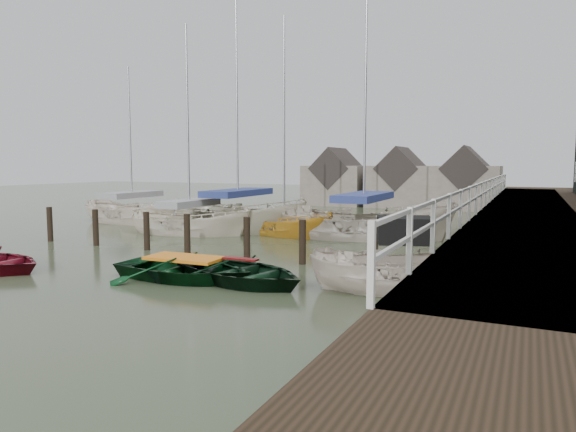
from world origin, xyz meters
The scene contains 12 objects.
ground centered at (0.00, 0.00, 0.00)m, with size 120.00×120.00×0.00m, color #323B25.
pier centered at (9.48, 10.00, 0.71)m, with size 3.04×32.00×2.70m.
mooring_pilings centered at (-1.11, 3.00, 0.50)m, with size 13.72×0.22×1.80m.
far_sheds centered at (0.83, 26.00, 1.86)m, with size 14.00×4.08×4.39m.
rowboat_green centered at (1.17, -0.32, 0.00)m, with size 2.89×4.04×0.84m, color black.
rowboat_dkgreen centered at (2.74, -0.01, 0.00)m, with size 2.89×4.05×0.84m, color black.
motorboat centered at (6.80, 0.89, 0.09)m, with size 4.84×3.04×2.70m.
sailboat_a centered at (-4.22, 7.28, 0.06)m, with size 6.17×2.82×10.33m.
sailboat_b centered at (-2.99, 9.44, 0.06)m, with size 8.18×4.21×13.14m.
sailboat_c centered at (-0.27, 8.86, 0.02)m, with size 5.74×3.53×10.49m.
sailboat_d centered at (3.22, 9.40, 0.06)m, with size 8.01×4.01×13.25m.
sailboat_e centered at (-9.63, 9.58, 0.06)m, with size 6.76×3.13×9.45m.
Camera 1 is at (9.58, -11.52, 3.13)m, focal length 32.00 mm.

